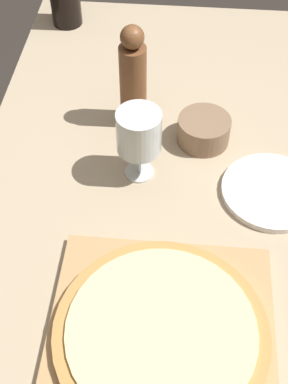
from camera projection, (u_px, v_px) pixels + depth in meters
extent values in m
plane|color=#2D2823|center=(161.00, 356.00, 1.62)|extent=(12.00, 12.00, 0.00)
cube|color=tan|center=(170.00, 212.00, 1.08)|extent=(0.84, 1.50, 0.03)
cylinder|color=brown|center=(73.00, 111.00, 1.82)|extent=(0.06, 0.06, 0.69)
cylinder|color=brown|center=(286.00, 124.00, 1.78)|extent=(0.06, 0.06, 0.69)
cube|color=tan|center=(158.00, 338.00, 0.88)|extent=(0.37, 0.37, 0.02)
cylinder|color=#C68947|center=(159.00, 333.00, 0.86)|extent=(0.35, 0.35, 0.02)
cylinder|color=beige|center=(159.00, 330.00, 0.85)|extent=(0.31, 0.31, 0.01)
cylinder|color=brown|center=(133.00, 86.00, 1.16)|extent=(0.06, 0.06, 0.19)
sphere|color=brown|center=(132.00, 37.00, 1.07)|extent=(0.05, 0.05, 0.05)
cylinder|color=silver|center=(139.00, 172.00, 1.13)|extent=(0.06, 0.06, 0.00)
cylinder|color=silver|center=(139.00, 160.00, 1.10)|extent=(0.01, 0.01, 0.07)
cylinder|color=silver|center=(139.00, 132.00, 1.04)|extent=(0.09, 0.09, 0.09)
cylinder|color=#84664C|center=(204.00, 130.00, 1.17)|extent=(0.12, 0.12, 0.06)
cylinder|color=white|center=(272.00, 191.00, 1.08)|extent=(0.20, 0.20, 0.01)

